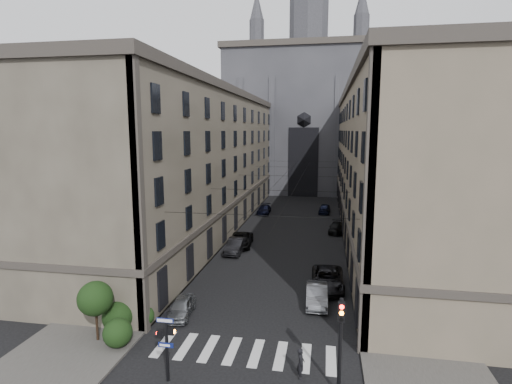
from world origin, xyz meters
The scene contains 19 objects.
sidewalk_left centered at (-10.50, 36.00, 0.07)m, with size 7.00×80.00×0.15m, color #383533.
sidewalk_right centered at (10.50, 36.00, 0.07)m, with size 7.00×80.00×0.15m, color #383533.
zebra_crossing centered at (0.00, 5.00, 0.01)m, with size 11.00×3.20×0.01m, color beige.
building_left centered at (-13.44, 36.00, 9.34)m, with size 13.60×60.60×18.85m.
building_right centered at (13.44, 36.00, 9.34)m, with size 13.60×60.60×18.85m.
gothic_tower centered at (0.00, 74.96, 17.80)m, with size 35.00×23.00×58.00m.
pedestrian_signal_left centered at (-3.51, 1.50, 2.32)m, with size 1.02×0.38×4.00m.
traffic_light_right centered at (5.60, 1.92, 3.29)m, with size 0.34×0.50×5.20m.
shrub_cluster centered at (-8.72, 5.01, 1.80)m, with size 3.90×4.40×3.90m.
tram_wires centered at (0.00, 35.63, 7.25)m, with size 14.00×60.00×0.43m.
car_left_near centered at (-5.51, 8.94, 0.67)m, with size 1.57×3.91×1.33m, color slate.
car_left_midnear centered at (-5.02, 24.50, 0.80)m, with size 1.69×4.84×1.60m, color black.
car_left_midfar centered at (-4.98, 27.01, 0.76)m, with size 2.52×5.46×1.52m, color black.
car_left_far centered at (-5.17, 45.78, 0.70)m, with size 1.95×4.79×1.39m, color black.
car_right_near centered at (4.20, 12.68, 0.76)m, with size 1.62×4.64×1.53m, color slate.
car_right_midnear centered at (5.02, 16.07, 0.82)m, with size 2.72×5.91×1.64m, color black.
car_right_midfar centered at (6.20, 35.37, 0.66)m, with size 1.84×4.54×1.32m, color black.
car_right_far centered at (4.53, 47.83, 0.73)m, with size 1.73×4.29×1.46m, color black.
pedestrian centered at (3.58, 3.00, 0.87)m, with size 0.63×0.41×1.73m, color black.
Camera 1 is at (4.68, -17.21, 13.47)m, focal length 28.00 mm.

